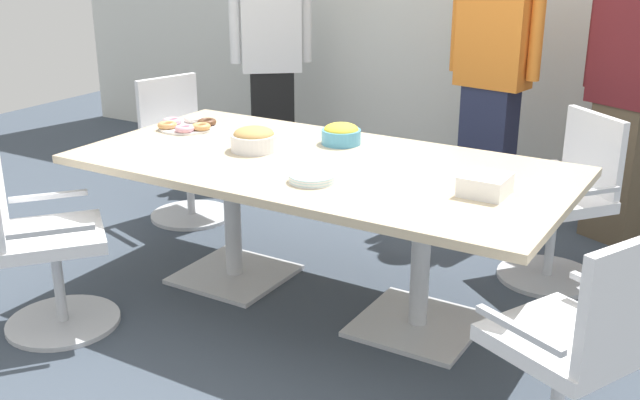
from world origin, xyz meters
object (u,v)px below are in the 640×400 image
(snack_bowl_chips_yellow, at_px, (341,134))
(office_chair_3, at_px, (184,157))
(snack_bowl_cookies, at_px, (254,139))
(office_chair_0, at_px, (42,249))
(office_chair_2, at_px, (563,208))
(person_standing_1, at_px, (493,72))
(napkin_pile, at_px, (485,185))
(person_standing_2, at_px, (628,91))
(plate_stack, at_px, (312,178))
(donut_platter, at_px, (188,125))
(office_chair_1, at_px, (576,361))
(conference_table, at_px, (320,186))
(person_standing_0, at_px, (271,61))

(snack_bowl_chips_yellow, bearing_deg, office_chair_3, 168.14)
(snack_bowl_cookies, bearing_deg, office_chair_0, -123.02)
(office_chair_2, height_order, snack_bowl_cookies, office_chair_2)
(person_standing_1, distance_m, napkin_pile, 1.72)
(office_chair_3, bearing_deg, person_standing_2, 128.44)
(office_chair_0, xyz_separation_m, plate_stack, (1.11, 0.61, 0.36))
(office_chair_3, height_order, plate_stack, office_chair_3)
(office_chair_2, xyz_separation_m, person_standing_2, (0.14, 0.74, 0.52))
(office_chair_3, distance_m, plate_stack, 1.82)
(snack_bowl_chips_yellow, relative_size, donut_platter, 0.62)
(plate_stack, bearing_deg, office_chair_3, 149.62)
(office_chair_1, bearing_deg, napkin_pile, 70.10)
(donut_platter, bearing_deg, person_standing_1, 47.30)
(person_standing_1, bearing_deg, office_chair_2, 143.88)
(person_standing_1, distance_m, person_standing_2, 0.80)
(snack_bowl_cookies, bearing_deg, office_chair_1, -18.93)
(conference_table, xyz_separation_m, donut_platter, (-0.97, 0.17, 0.15))
(office_chair_1, height_order, office_chair_3, same)
(napkin_pile, bearing_deg, person_standing_1, 108.28)
(conference_table, xyz_separation_m, office_chair_2, (0.97, 0.91, -0.22))
(office_chair_3, bearing_deg, office_chair_0, 32.24)
(person_standing_0, bearing_deg, office_chair_3, 53.15)
(office_chair_1, xyz_separation_m, napkin_pile, (-0.55, 0.56, 0.39))
(office_chair_0, bearing_deg, office_chair_3, 145.32)
(office_chair_1, bearing_deg, office_chair_0, 122.29)
(office_chair_3, bearing_deg, office_chair_2, 113.23)
(conference_table, xyz_separation_m, office_chair_0, (-0.97, -0.91, -0.22))
(office_chair_0, distance_m, napkin_pile, 2.05)
(person_standing_0, xyz_separation_m, person_standing_1, (1.75, -0.12, 0.10))
(donut_platter, bearing_deg, office_chair_2, 20.76)
(conference_table, bearing_deg, snack_bowl_chips_yellow, 101.83)
(office_chair_1, height_order, donut_platter, office_chair_1)
(person_standing_0, relative_size, donut_platter, 5.09)
(office_chair_1, bearing_deg, person_standing_1, 51.98)
(office_chair_0, xyz_separation_m, office_chair_3, (-0.44, 1.52, 0.00))
(office_chair_3, xyz_separation_m, napkin_pile, (2.26, -0.67, 0.39))
(snack_bowl_chips_yellow, bearing_deg, person_standing_0, 135.25)
(snack_bowl_cookies, xyz_separation_m, napkin_pile, (1.24, -0.05, -0.02))
(donut_platter, xyz_separation_m, plate_stack, (1.11, -0.46, -0.00))
(office_chair_1, bearing_deg, plate_stack, 100.98)
(office_chair_1, height_order, napkin_pile, office_chair_1)
(person_standing_0, height_order, snack_bowl_cookies, person_standing_0)
(napkin_pile, bearing_deg, person_standing_0, 142.65)
(office_chair_0, height_order, person_standing_1, person_standing_1)
(snack_bowl_cookies, bearing_deg, person_standing_1, 65.87)
(person_standing_1, xyz_separation_m, napkin_pile, (0.54, -1.62, -0.18))
(office_chair_0, distance_m, person_standing_0, 2.68)
(office_chair_0, relative_size, office_chair_2, 1.00)
(snack_bowl_cookies, bearing_deg, donut_platter, 163.54)
(office_chair_2, xyz_separation_m, plate_stack, (-0.84, -1.20, 0.36))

